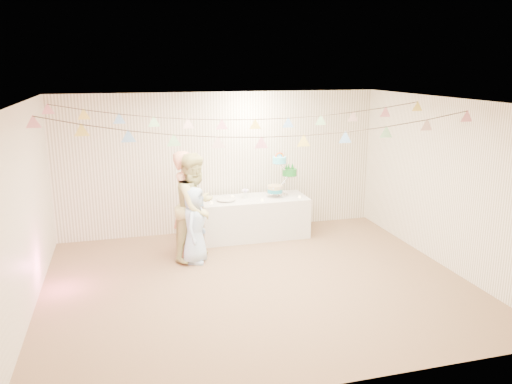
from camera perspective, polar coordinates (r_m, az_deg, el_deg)
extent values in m
plane|color=brown|center=(7.36, 0.13, -10.33)|extent=(6.00, 6.00, 0.00)
plane|color=silver|center=(6.70, 0.14, 10.32)|extent=(6.00, 6.00, 0.00)
plane|color=white|center=(9.29, -3.94, 3.33)|extent=(6.00, 6.00, 0.00)
plane|color=white|center=(4.67, 8.32, -8.09)|extent=(6.00, 6.00, 0.00)
plane|color=white|center=(6.80, -25.08, -2.14)|extent=(5.00, 5.00, 0.00)
plane|color=white|center=(8.21, 20.78, 0.94)|extent=(5.00, 5.00, 0.00)
cube|color=silver|center=(9.12, -0.28, -2.91)|extent=(1.94, 0.78, 0.73)
cylinder|color=white|center=(8.85, -3.43, -0.82)|extent=(0.34, 0.34, 0.02)
imported|color=#F0A07D|center=(8.23, -7.87, -1.31)|extent=(0.67, 0.75, 1.74)
imported|color=#D2CA81|center=(8.02, -6.90, -1.68)|extent=(1.06, 1.07, 1.74)
imported|color=#B4D3FF|center=(7.94, -7.05, -3.76)|extent=(0.60, 0.71, 1.24)
cylinder|color=#FFD88C|center=(8.71, -5.13, -1.21)|extent=(0.04, 0.04, 0.03)
cylinder|color=#FFD88C|center=(9.10, -2.70, -0.47)|extent=(0.04, 0.04, 0.03)
cylinder|color=#FFD88C|center=(8.84, 0.71, -0.92)|extent=(0.04, 0.04, 0.03)
cylinder|color=#FFD88C|center=(9.31, 1.45, -0.12)|extent=(0.04, 0.04, 0.03)
cylinder|color=#FFD88C|center=(9.09, 5.01, -0.54)|extent=(0.04, 0.04, 0.03)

